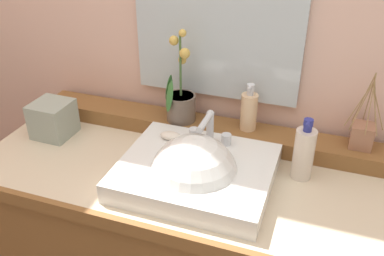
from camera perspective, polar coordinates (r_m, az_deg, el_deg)
back_ledge at (r=1.52m, az=2.26°, el=-0.22°), size 1.30×0.12×0.06m
sink_basin at (r=1.29m, az=0.39°, el=-6.43°), size 0.46×0.39×0.29m
soap_bar at (r=1.39m, az=-2.89°, el=-1.03°), size 0.07×0.04×0.02m
potted_plant at (r=1.49m, az=-1.57°, el=3.72°), size 0.12×0.12×0.34m
soap_dispenser at (r=1.45m, az=7.65°, el=2.32°), size 0.06×0.06×0.17m
reed_diffuser at (r=1.45m, az=21.86°, el=-0.82°), size 0.12×0.09×0.26m
lotion_bottle at (r=1.33m, az=14.78°, el=-3.26°), size 0.06×0.07×0.20m
tissue_box at (r=1.59m, az=-18.17°, el=1.16°), size 0.13×0.13×0.13m
mirror at (r=1.44m, az=3.53°, el=12.82°), size 0.58×0.02×0.46m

